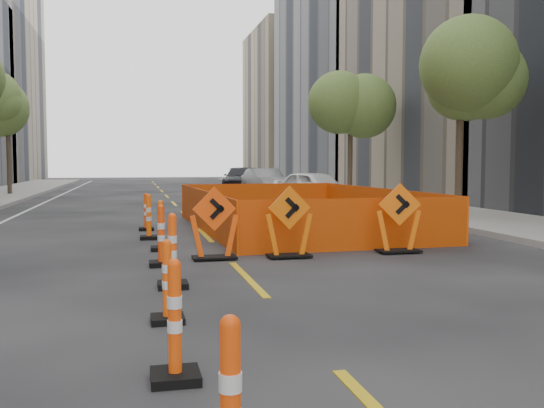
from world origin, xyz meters
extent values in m
plane|color=black|center=(0.00, 0.00, 0.00)|extent=(140.00, 140.00, 0.00)
cube|color=gray|center=(9.00, 12.00, 0.07)|extent=(4.00, 90.00, 0.15)
cube|color=gray|center=(17.00, 23.80, 7.00)|extent=(12.00, 16.00, 14.00)
cube|color=gray|center=(17.00, 40.20, 10.00)|extent=(12.00, 18.00, 20.00)
cube|color=tan|center=(17.00, 58.60, 8.00)|extent=(12.00, 14.00, 16.00)
cylinder|color=#382B1E|center=(-8.40, 30.00, 1.57)|extent=(0.24, 0.24, 3.15)
sphere|color=#3B5E28|center=(-8.40, 30.00, 4.55)|extent=(2.80, 2.80, 2.80)
cylinder|color=#382B1E|center=(8.40, 12.00, 1.57)|extent=(0.24, 0.24, 3.15)
sphere|color=#3B5E28|center=(8.40, 12.00, 4.55)|extent=(2.80, 2.80, 2.80)
cylinder|color=#382B1E|center=(8.40, 22.00, 1.57)|extent=(0.24, 0.24, 3.15)
sphere|color=#3B5E28|center=(8.40, 22.00, 4.55)|extent=(2.80, 2.80, 2.80)
imported|color=white|center=(5.92, 19.65, 0.76)|extent=(3.43, 4.78, 1.51)
imported|color=gray|center=(5.53, 28.02, 0.76)|extent=(2.00, 4.71, 1.51)
imported|color=black|center=(5.09, 33.53, 0.76)|extent=(3.30, 5.59, 1.52)
camera|label=1|loc=(-1.78, -5.58, 1.89)|focal=40.00mm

